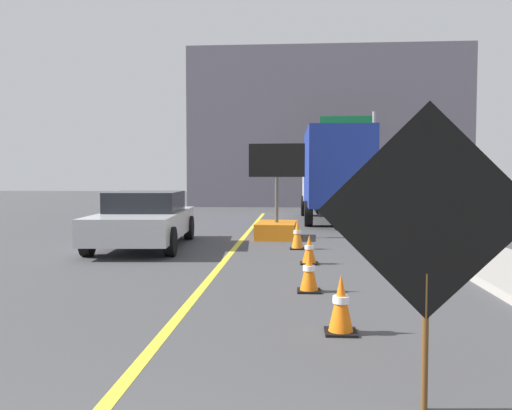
% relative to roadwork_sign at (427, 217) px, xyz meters
% --- Properties ---
extents(lane_center_stripe, '(0.14, 36.00, 0.01)m').
position_rel_roadwork_sign_xyz_m(lane_center_stripe, '(-2.45, 3.25, -1.47)').
color(lane_center_stripe, yellow).
rests_on(lane_center_stripe, ground).
extents(roadwork_sign, '(1.63, 0.11, 2.33)m').
position_rel_roadwork_sign_xyz_m(roadwork_sign, '(0.00, 0.00, 0.00)').
color(roadwork_sign, '#593819').
rests_on(roadwork_sign, ground).
extents(arrow_board_trailer, '(1.60, 1.85, 2.70)m').
position_rel_roadwork_sign_xyz_m(arrow_board_trailer, '(-1.50, 11.25, -0.99)').
color(arrow_board_trailer, orange).
rests_on(arrow_board_trailer, ground).
extents(box_truck, '(2.49, 7.85, 3.48)m').
position_rel_roadwork_sign_xyz_m(box_truck, '(0.55, 16.93, 0.40)').
color(box_truck, black).
rests_on(box_truck, ground).
extents(pickup_car, '(2.31, 4.92, 1.38)m').
position_rel_roadwork_sign_xyz_m(pickup_car, '(-4.75, 9.11, -0.77)').
color(pickup_car, silver).
rests_on(pickup_car, ground).
extents(highway_guide_sign, '(2.79, 0.26, 5.00)m').
position_rel_roadwork_sign_xyz_m(highway_guide_sign, '(2.21, 23.37, 1.95)').
color(highway_guide_sign, gray).
rests_on(highway_guide_sign, ground).
extents(far_building_block, '(16.06, 6.55, 9.12)m').
position_rel_roadwork_sign_xyz_m(far_building_block, '(0.89, 29.46, 3.09)').
color(far_building_block, slate).
rests_on(far_building_block, ground).
extents(traffic_cone_near_sign, '(0.36, 0.36, 0.68)m').
position_rel_roadwork_sign_xyz_m(traffic_cone_near_sign, '(-0.46, 1.96, -1.14)').
color(traffic_cone_near_sign, black).
rests_on(traffic_cone_near_sign, ground).
extents(traffic_cone_mid_lane, '(0.36, 0.36, 0.64)m').
position_rel_roadwork_sign_xyz_m(traffic_cone_mid_lane, '(-0.76, 4.12, -1.16)').
color(traffic_cone_mid_lane, black).
rests_on(traffic_cone_mid_lane, ground).
extents(traffic_cone_far_lane, '(0.36, 0.36, 0.59)m').
position_rel_roadwork_sign_xyz_m(traffic_cone_far_lane, '(-0.69, 6.73, -1.18)').
color(traffic_cone_far_lane, black).
rests_on(traffic_cone_far_lane, ground).
extents(traffic_cone_curbside, '(0.36, 0.36, 0.74)m').
position_rel_roadwork_sign_xyz_m(traffic_cone_curbside, '(-0.92, 8.91, -1.11)').
color(traffic_cone_curbside, black).
rests_on(traffic_cone_curbside, ground).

